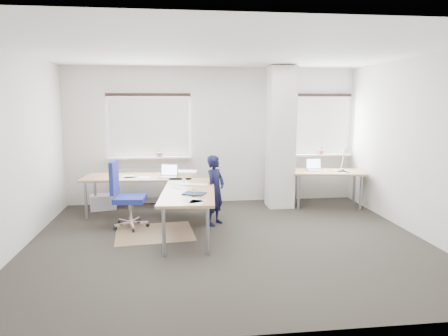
{
  "coord_description": "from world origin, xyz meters",
  "views": [
    {
      "loc": [
        -0.75,
        -5.77,
        2.09
      ],
      "look_at": [
        0.04,
        0.9,
        0.98
      ],
      "focal_mm": 32.0,
      "sensor_mm": 36.0,
      "label": 1
    }
  ],
  "objects": [
    {
      "name": "floor_mat",
      "position": [
        -1.14,
        0.51,
        0.0
      ],
      "size": [
        1.33,
        1.16,
        0.01
      ],
      "primitive_type": "cube",
      "rotation": [
        0.0,
        0.0,
        0.1
      ],
      "color": "#8A6B4B",
      "rests_on": "ground"
    },
    {
      "name": "person",
      "position": [
        -0.11,
        0.87,
        0.6
      ],
      "size": [
        0.49,
        0.52,
        1.21
      ],
      "primitive_type": "imported",
      "rotation": [
        0.0,
        0.0,
        0.94
      ],
      "color": "black",
      "rests_on": "ground"
    },
    {
      "name": "white_crate",
      "position": [
        -2.23,
        2.13,
        0.14
      ],
      "size": [
        0.55,
        0.45,
        0.29
      ],
      "primitive_type": "cube",
      "rotation": [
        0.0,
        0.0,
        0.25
      ],
      "color": "white",
      "rests_on": "ground"
    },
    {
      "name": "desk_side",
      "position": [
        2.26,
        1.8,
        0.69
      ],
      "size": [
        1.5,
        0.93,
        1.22
      ],
      "rotation": [
        0.0,
        0.0,
        -0.17
      ],
      "color": "#9A6C42",
      "rests_on": "ground"
    },
    {
      "name": "room_shell",
      "position": [
        0.18,
        0.45,
        1.75
      ],
      "size": [
        6.04,
        5.04,
        2.82
      ],
      "color": "#BCB5AB",
      "rests_on": "ground"
    },
    {
      "name": "task_chair",
      "position": [
        -1.59,
        0.87,
        0.32
      ],
      "size": [
        0.62,
        0.61,
        1.14
      ],
      "rotation": [
        0.0,
        0.0,
        -0.08
      ],
      "color": "navy",
      "rests_on": "ground"
    },
    {
      "name": "ground",
      "position": [
        0.0,
        0.0,
        0.0
      ],
      "size": [
        6.0,
        6.0,
        0.0
      ],
      "primitive_type": "plane",
      "color": "#282320",
      "rests_on": "ground"
    },
    {
      "name": "desk_main",
      "position": [
        -0.98,
        1.05,
        0.69
      ],
      "size": [
        2.41,
        2.79,
        0.96
      ],
      "rotation": [
        0.0,
        0.0,
        -0.08
      ],
      "color": "#9A6C42",
      "rests_on": "ground"
    }
  ]
}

